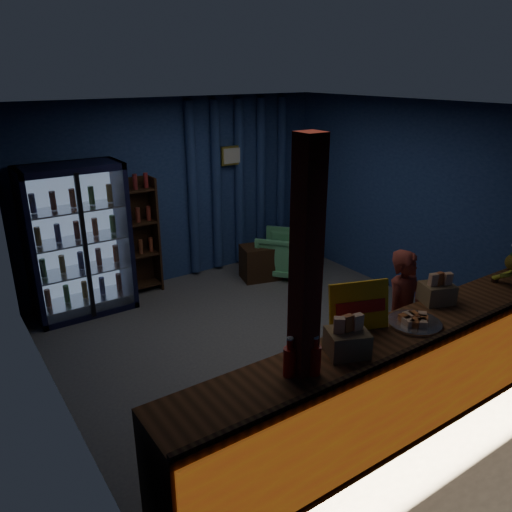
{
  "coord_description": "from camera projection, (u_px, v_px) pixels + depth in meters",
  "views": [
    {
      "loc": [
        -3.01,
        -4.2,
        2.95
      ],
      "look_at": [
        -0.29,
        -0.2,
        1.13
      ],
      "focal_mm": 35.0,
      "sensor_mm": 36.0,
      "label": 1
    }
  ],
  "objects": [
    {
      "name": "ground",
      "position": [
        267.0,
        336.0,
        5.87
      ],
      "size": [
        4.6,
        4.6,
        0.0
      ],
      "primitive_type": "plane",
      "color": "#515154",
      "rests_on": "ground"
    },
    {
      "name": "room_walls",
      "position": [
        268.0,
        206.0,
        5.32
      ],
      "size": [
        4.6,
        4.6,
        4.6
      ],
      "color": "navy",
      "rests_on": "ground"
    },
    {
      "name": "counter",
      "position": [
        397.0,
        379.0,
        4.23
      ],
      "size": [
        4.4,
        0.57,
        0.99
      ],
      "color": "brown",
      "rests_on": "ground"
    },
    {
      "name": "support_post",
      "position": [
        304.0,
        327.0,
        3.39
      ],
      "size": [
        0.16,
        0.16,
        2.6
      ],
      "primitive_type": "cube",
      "color": "maroon",
      "rests_on": "ground"
    },
    {
      "name": "beverage_cooler",
      "position": [
        77.0,
        241.0,
        6.21
      ],
      "size": [
        1.2,
        0.62,
        1.9
      ],
      "color": "black",
      "rests_on": "ground"
    },
    {
      "name": "bottle_shelf",
      "position": [
        138.0,
        237.0,
        6.82
      ],
      "size": [
        0.5,
        0.28,
        1.6
      ],
      "color": "#3A2612",
      "rests_on": "ground"
    },
    {
      "name": "curtain_folds",
      "position": [
        239.0,
        184.0,
        7.6
      ],
      "size": [
        1.74,
        0.14,
        2.5
      ],
      "color": "navy",
      "rests_on": "room_walls"
    },
    {
      "name": "framed_picture",
      "position": [
        232.0,
        156.0,
        7.32
      ],
      "size": [
        0.36,
        0.04,
        0.28
      ],
      "color": "gold",
      "rests_on": "room_walls"
    },
    {
      "name": "shopkeeper",
      "position": [
        402.0,
        317.0,
        4.85
      ],
      "size": [
        0.52,
        0.37,
        1.36
      ],
      "primitive_type": "imported",
      "rotation": [
        0.0,
        0.0,
        0.09
      ],
      "color": "maroon",
      "rests_on": "ground"
    },
    {
      "name": "green_chair",
      "position": [
        283.0,
        253.0,
        7.53
      ],
      "size": [
        1.02,
        1.02,
        0.67
      ],
      "primitive_type": "imported",
      "rotation": [
        0.0,
        0.0,
        3.84
      ],
      "color": "#60C17D",
      "rests_on": "ground"
    },
    {
      "name": "side_table",
      "position": [
        261.0,
        262.0,
        7.4
      ],
      "size": [
        0.64,
        0.53,
        0.61
      ],
      "color": "#3A2612",
      "rests_on": "ground"
    },
    {
      "name": "yellow_sign",
      "position": [
        359.0,
        306.0,
        4.01
      ],
      "size": [
        0.51,
        0.26,
        0.41
      ],
      "color": "#F3A70C",
      "rests_on": "counter"
    },
    {
      "name": "soda_bottles",
      "position": [
        302.0,
        359.0,
        3.43
      ],
      "size": [
        0.25,
        0.17,
        0.3
      ],
      "color": "red",
      "rests_on": "counter"
    },
    {
      "name": "snack_box_left",
      "position": [
        347.0,
        341.0,
        3.68
      ],
      "size": [
        0.37,
        0.34,
        0.31
      ],
      "color": "#906945",
      "rests_on": "counter"
    },
    {
      "name": "snack_box_centre",
      "position": [
        437.0,
        292.0,
        4.52
      ],
      "size": [
        0.34,
        0.31,
        0.29
      ],
      "color": "#906945",
      "rests_on": "counter"
    },
    {
      "name": "pastry_tray",
      "position": [
        415.0,
        322.0,
        4.15
      ],
      "size": [
        0.45,
        0.45,
        0.07
      ],
      "color": "silver",
      "rests_on": "counter"
    }
  ]
}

